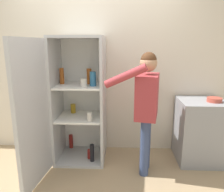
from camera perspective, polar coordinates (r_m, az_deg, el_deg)
name	(u,v)px	position (r m, az deg, el deg)	size (l,w,h in m)	color
ground_plane	(92,183)	(2.84, -5.38, -21.75)	(12.00, 12.00, 0.00)	tan
wall_back	(99,68)	(3.31, -3.52, 7.20)	(7.00, 0.06, 2.55)	beige
refrigerator	(72,103)	(3.00, -10.45, -1.70)	(0.81, 1.30, 1.74)	#B7BABC
person	(146,100)	(2.71, 8.96, -1.04)	(0.69, 0.58, 1.55)	#384770
counter	(200,131)	(3.35, 21.98, -8.44)	(0.62, 0.59, 0.88)	gray
bowl	(214,100)	(3.21, 25.19, -0.89)	(0.19, 0.19, 0.06)	#B24738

